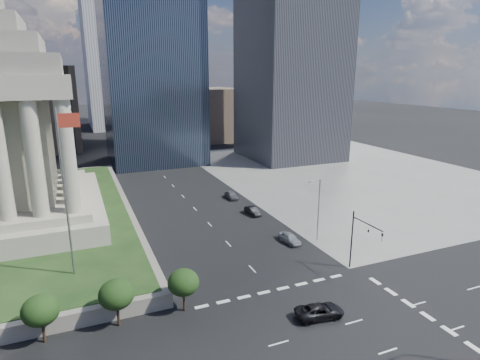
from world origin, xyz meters
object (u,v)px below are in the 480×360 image
pickup_truck (320,311)px  parked_sedan_far (231,195)px  flagpole (66,185)px  parked_sedan_near (290,238)px  traffic_signal_ne (361,236)px  parked_sedan_mid (253,211)px  street_lamp_north (318,206)px

pickup_truck → parked_sedan_far: parked_sedan_far is taller
flagpole → parked_sedan_far: (30.83, 26.50, -12.34)m
parked_sedan_far → pickup_truck: bearing=-99.4°
parked_sedan_far → parked_sedan_near: bearing=-90.3°
traffic_signal_ne → flagpole: bearing=163.3°
traffic_signal_ne → parked_sedan_near: (-3.50, 12.04, -4.49)m
parked_sedan_mid → pickup_truck: bearing=-106.6°
traffic_signal_ne → street_lamp_north: size_ratio=0.80×
flagpole → pickup_truck: 31.77m
pickup_truck → parked_sedan_mid: 33.26m
parked_sedan_near → parked_sedan_mid: 13.98m
traffic_signal_ne → parked_sedan_near: traffic_signal_ne is taller
parked_sedan_near → parked_sedan_mid: parked_sedan_near is taller
street_lamp_north → parked_sedan_far: size_ratio=2.20×
traffic_signal_ne → street_lamp_north: street_lamp_north is taller
pickup_truck → parked_sedan_near: parked_sedan_near is taller
flagpole → parked_sedan_far: flagpole is taller
street_lamp_north → parked_sedan_far: (-4.33, 25.50, -4.89)m
parked_sedan_near → parked_sedan_mid: size_ratio=1.05×
flagpole → pickup_truck: size_ratio=3.76×
flagpole → parked_sedan_far: size_ratio=4.40×
street_lamp_north → parked_sedan_mid: bearing=106.4°
street_lamp_north → parked_sedan_near: (-4.33, 0.73, -4.90)m
parked_sedan_far → street_lamp_north: bearing=-80.7°
street_lamp_north → parked_sedan_near: 6.58m
parked_sedan_far → parked_sedan_mid: bearing=-90.3°
street_lamp_north → parked_sedan_far: street_lamp_north is taller
flagpole → parked_sedan_near: flagpole is taller
flagpole → parked_sedan_near: size_ratio=4.48×
traffic_signal_ne → street_lamp_north: (0.83, 11.30, 0.41)m
pickup_truck → parked_sedan_far: (6.89, 43.33, 0.04)m
traffic_signal_ne → pickup_truck: (-10.39, -6.53, -4.51)m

